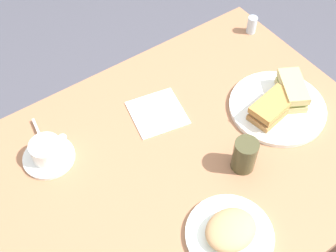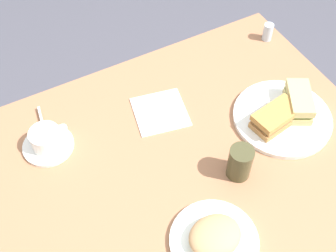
# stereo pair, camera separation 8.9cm
# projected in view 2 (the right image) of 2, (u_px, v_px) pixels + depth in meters

# --- Properties ---
(dining_table) EXTENTS (1.10, 0.82, 0.77)m
(dining_table) POSITION_uv_depth(u_px,v_px,m) (180.00, 183.00, 1.32)
(dining_table) COLOR #9F6847
(dining_table) RESTS_ON ground_plane
(sandwich_plate) EXTENTS (0.29, 0.29, 0.01)m
(sandwich_plate) POSITION_uv_depth(u_px,v_px,m) (282.00, 118.00, 1.28)
(sandwich_plate) COLOR white
(sandwich_plate) RESTS_ON dining_table
(sandwich_front) EXTENTS (0.15, 0.10, 0.05)m
(sandwich_front) POSITION_uv_depth(u_px,v_px,m) (276.00, 118.00, 1.24)
(sandwich_front) COLOR #B27A42
(sandwich_front) RESTS_ON sandwich_plate
(sandwich_back) EXTENTS (0.12, 0.15, 0.06)m
(sandwich_back) POSITION_uv_depth(u_px,v_px,m) (299.00, 102.00, 1.27)
(sandwich_back) COLOR tan
(sandwich_back) RESTS_ON sandwich_plate
(coffee_saucer) EXTENTS (0.14, 0.14, 0.01)m
(coffee_saucer) POSITION_uv_depth(u_px,v_px,m) (48.00, 145.00, 1.22)
(coffee_saucer) COLOR white
(coffee_saucer) RESTS_ON dining_table
(coffee_cup) EXTENTS (0.11, 0.08, 0.05)m
(coffee_cup) POSITION_uv_depth(u_px,v_px,m) (46.00, 138.00, 1.20)
(coffee_cup) COLOR white
(coffee_cup) RESTS_ON coffee_saucer
(spoon) EXTENTS (0.03, 0.10, 0.01)m
(spoon) POSITION_uv_depth(u_px,v_px,m) (43.00, 123.00, 1.26)
(spoon) COLOR silver
(spoon) RESTS_ON coffee_saucer
(side_plate) EXTENTS (0.21, 0.21, 0.01)m
(side_plate) POSITION_uv_depth(u_px,v_px,m) (214.00, 241.00, 1.05)
(side_plate) COLOR white
(side_plate) RESTS_ON dining_table
(side_food_pile) EXTENTS (0.13, 0.11, 0.04)m
(side_food_pile) POSITION_uv_depth(u_px,v_px,m) (215.00, 236.00, 1.03)
(side_food_pile) COLOR tan
(side_food_pile) RESTS_ON side_plate
(napkin) EXTENTS (0.18, 0.18, 0.00)m
(napkin) POSITION_uv_depth(u_px,v_px,m) (160.00, 112.00, 1.30)
(napkin) COLOR white
(napkin) RESTS_ON dining_table
(salt_shaker) EXTENTS (0.03, 0.03, 0.06)m
(salt_shaker) POSITION_uv_depth(u_px,v_px,m) (268.00, 32.00, 1.48)
(salt_shaker) COLOR silver
(salt_shaker) RESTS_ON dining_table
(drinking_glass) EXTENTS (0.06, 0.06, 0.10)m
(drinking_glass) POSITION_uv_depth(u_px,v_px,m) (240.00, 163.00, 1.14)
(drinking_glass) COLOR #403D23
(drinking_glass) RESTS_ON dining_table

